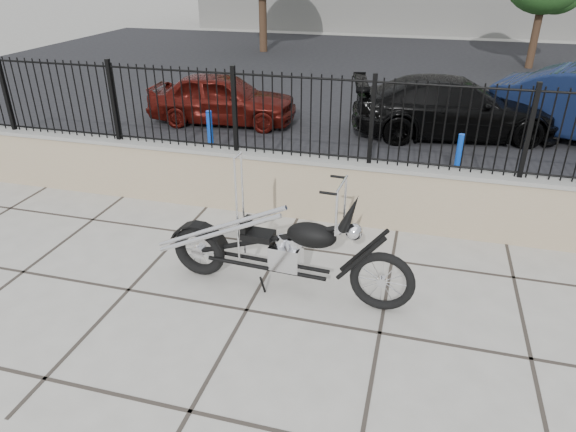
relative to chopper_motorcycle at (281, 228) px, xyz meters
The scene contains 9 objects.
ground_plane 1.02m from the chopper_motorcycle, 118.54° to the right, with size 90.00×90.00×0.00m, color #99968E.
parking_lot 12.03m from the chopper_motorcycle, 91.29° to the left, with size 30.00×30.00×0.00m, color black.
retaining_wall 2.05m from the chopper_motorcycle, 97.70° to the left, with size 14.00×0.36×0.96m, color gray.
iron_fence 2.14m from the chopper_motorcycle, 97.70° to the left, with size 14.00×0.08×1.20m, color black.
chopper_motorcycle is the anchor object (origin of this frame).
car_red 7.07m from the chopper_motorcycle, 117.16° to the left, with size 1.40×3.47×1.18m, color #450D09.
car_black 6.99m from the chopper_motorcycle, 73.24° to the left, with size 1.79×4.40×1.28m, color black.
bollard_a 4.76m from the chopper_motorcycle, 122.86° to the left, with size 0.11×0.11×0.95m, color #0C2ABD.
bollard_b 4.29m from the chopper_motorcycle, 61.25° to the left, with size 0.11×0.11×0.95m, color #0E22DA.
Camera 1 is at (1.69, -4.41, 3.59)m, focal length 32.00 mm.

